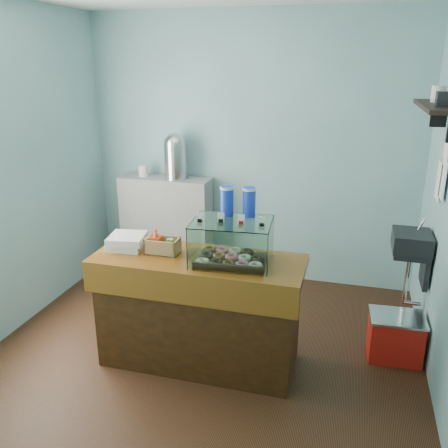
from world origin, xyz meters
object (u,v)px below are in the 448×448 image
(display_case, at_px, (233,239))
(coffee_urn, at_px, (175,155))
(red_cooler, at_px, (395,337))
(counter, at_px, (199,310))

(display_case, height_order, coffee_urn, coffee_urn)
(coffee_urn, relative_size, red_cooler, 1.10)
(red_cooler, bearing_deg, counter, -166.06)
(display_case, relative_size, red_cooler, 1.36)
(counter, height_order, coffee_urn, coffee_urn)
(counter, xyz_separation_m, display_case, (0.26, 0.03, 0.61))
(coffee_urn, xyz_separation_m, red_cooler, (2.28, -1.09, -1.17))
(counter, distance_m, red_cooler, 1.60)
(display_case, xyz_separation_m, coffee_urn, (-1.03, 1.53, 0.29))
(counter, relative_size, coffee_urn, 3.25)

